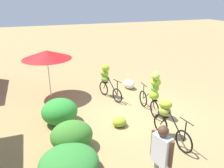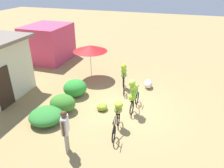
{
  "view_description": "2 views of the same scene",
  "coord_description": "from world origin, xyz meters",
  "px_view_note": "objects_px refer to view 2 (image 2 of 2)",
  "views": [
    {
      "loc": [
        -6.57,
        3.65,
        4.11
      ],
      "look_at": [
        0.93,
        0.92,
        1.01
      ],
      "focal_mm": 36.14,
      "sensor_mm": 36.0,
      "label": 1
    },
    {
      "loc": [
        -8.53,
        -2.01,
        5.75
      ],
      "look_at": [
        0.98,
        1.1,
        0.73
      ],
      "focal_mm": 34.87,
      "sensor_mm": 36.0,
      "label": 2
    }
  ],
  "objects_px": {
    "market_umbrella": "(90,48)",
    "bicycle_near_pile": "(133,93)",
    "shop_pink": "(48,43)",
    "bicycle_leftmost": "(118,114)",
    "banana_pile_on_ground": "(102,107)",
    "bicycle_center_loaded": "(124,75)",
    "person_vendor": "(65,127)",
    "produce_sack": "(148,84)"
  },
  "relations": [
    {
      "from": "market_umbrella",
      "to": "bicycle_near_pile",
      "type": "distance_m",
      "value": 4.57
    },
    {
      "from": "shop_pink",
      "to": "market_umbrella",
      "type": "relative_size",
      "value": 1.55
    },
    {
      "from": "shop_pink",
      "to": "bicycle_leftmost",
      "type": "bearing_deg",
      "value": -131.59
    },
    {
      "from": "market_umbrella",
      "to": "banana_pile_on_ground",
      "type": "relative_size",
      "value": 3.79
    },
    {
      "from": "bicycle_leftmost",
      "to": "bicycle_center_loaded",
      "type": "relative_size",
      "value": 1.11
    },
    {
      "from": "market_umbrella",
      "to": "bicycle_leftmost",
      "type": "xyz_separation_m",
      "value": [
        -4.4,
        -3.03,
        -1.14
      ]
    },
    {
      "from": "shop_pink",
      "to": "bicycle_near_pile",
      "type": "bearing_deg",
      "value": -123.6
    },
    {
      "from": "bicycle_near_pile",
      "to": "person_vendor",
      "type": "distance_m",
      "value": 3.61
    },
    {
      "from": "shop_pink",
      "to": "bicycle_near_pile",
      "type": "relative_size",
      "value": 1.85
    },
    {
      "from": "bicycle_leftmost",
      "to": "banana_pile_on_ground",
      "type": "xyz_separation_m",
      "value": [
        1.15,
        1.1,
        -0.59
      ]
    },
    {
      "from": "market_umbrella",
      "to": "bicycle_near_pile",
      "type": "height_order",
      "value": "market_umbrella"
    },
    {
      "from": "banana_pile_on_ground",
      "to": "produce_sack",
      "type": "bearing_deg",
      "value": -29.5
    },
    {
      "from": "market_umbrella",
      "to": "produce_sack",
      "type": "xyz_separation_m",
      "value": [
        -0.27,
        -3.61,
        -1.67
      ]
    },
    {
      "from": "market_umbrella",
      "to": "bicycle_leftmost",
      "type": "distance_m",
      "value": 5.46
    },
    {
      "from": "shop_pink",
      "to": "banana_pile_on_ground",
      "type": "distance_m",
      "value": 8.24
    },
    {
      "from": "shop_pink",
      "to": "market_umbrella",
      "type": "height_order",
      "value": "shop_pink"
    },
    {
      "from": "bicycle_leftmost",
      "to": "banana_pile_on_ground",
      "type": "bearing_deg",
      "value": 43.67
    },
    {
      "from": "bicycle_leftmost",
      "to": "bicycle_near_pile",
      "type": "bearing_deg",
      "value": -12.44
    },
    {
      "from": "bicycle_near_pile",
      "to": "market_umbrella",
      "type": "bearing_deg",
      "value": 48.3
    },
    {
      "from": "banana_pile_on_ground",
      "to": "person_vendor",
      "type": "xyz_separation_m",
      "value": [
        -2.95,
        0.25,
        0.91
      ]
    },
    {
      "from": "shop_pink",
      "to": "person_vendor",
      "type": "height_order",
      "value": "shop_pink"
    },
    {
      "from": "banana_pile_on_ground",
      "to": "person_vendor",
      "type": "distance_m",
      "value": 3.09
    },
    {
      "from": "shop_pink",
      "to": "bicycle_center_loaded",
      "type": "distance_m",
      "value": 7.19
    },
    {
      "from": "banana_pile_on_ground",
      "to": "person_vendor",
      "type": "height_order",
      "value": "person_vendor"
    },
    {
      "from": "bicycle_near_pile",
      "to": "bicycle_center_loaded",
      "type": "relative_size",
      "value": 1.13
    },
    {
      "from": "shop_pink",
      "to": "market_umbrella",
      "type": "xyz_separation_m",
      "value": [
        -2.07,
        -4.26,
        0.61
      ]
    },
    {
      "from": "shop_pink",
      "to": "bicycle_near_pile",
      "type": "distance_m",
      "value": 9.13
    },
    {
      "from": "shop_pink",
      "to": "produce_sack",
      "type": "height_order",
      "value": "shop_pink"
    },
    {
      "from": "market_umbrella",
      "to": "person_vendor",
      "type": "height_order",
      "value": "market_umbrella"
    },
    {
      "from": "person_vendor",
      "to": "market_umbrella",
      "type": "bearing_deg",
      "value": 15.23
    },
    {
      "from": "shop_pink",
      "to": "produce_sack",
      "type": "xyz_separation_m",
      "value": [
        -2.34,
        -7.87,
        -1.06
      ]
    },
    {
      "from": "market_umbrella",
      "to": "produce_sack",
      "type": "distance_m",
      "value": 3.99
    },
    {
      "from": "shop_pink",
      "to": "bicycle_near_pile",
      "type": "height_order",
      "value": "shop_pink"
    },
    {
      "from": "banana_pile_on_ground",
      "to": "produce_sack",
      "type": "height_order",
      "value": "produce_sack"
    },
    {
      "from": "bicycle_leftmost",
      "to": "bicycle_center_loaded",
      "type": "bearing_deg",
      "value": 11.49
    },
    {
      "from": "bicycle_leftmost",
      "to": "banana_pile_on_ground",
      "type": "height_order",
      "value": "bicycle_leftmost"
    },
    {
      "from": "shop_pink",
      "to": "bicycle_near_pile",
      "type": "xyz_separation_m",
      "value": [
        -5.05,
        -7.6,
        -0.28
      ]
    },
    {
      "from": "bicycle_leftmost",
      "to": "shop_pink",
      "type": "bearing_deg",
      "value": 48.41
    },
    {
      "from": "market_umbrella",
      "to": "shop_pink",
      "type": "bearing_deg",
      "value": 64.07
    },
    {
      "from": "market_umbrella",
      "to": "bicycle_center_loaded",
      "type": "height_order",
      "value": "market_umbrella"
    },
    {
      "from": "shop_pink",
      "to": "bicycle_center_loaded",
      "type": "relative_size",
      "value": 2.09
    },
    {
      "from": "bicycle_center_loaded",
      "to": "banana_pile_on_ground",
      "type": "relative_size",
      "value": 2.8
    }
  ]
}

